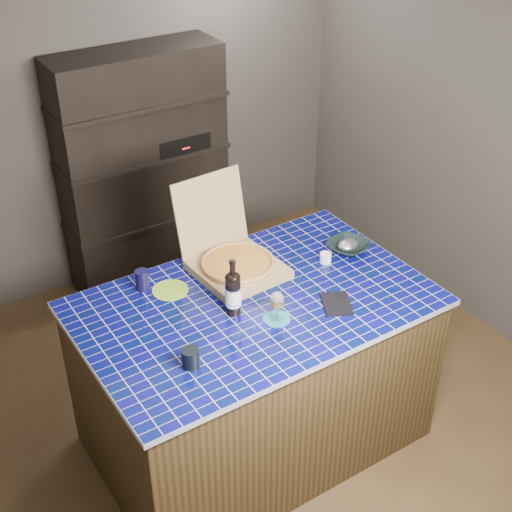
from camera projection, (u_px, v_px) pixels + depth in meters
room at (256, 218)px, 3.93m from camera, size 3.50×3.50×3.50m
shelving_unit at (144, 172)px, 5.21m from camera, size 1.20×0.41×1.80m
kitchen_island at (255, 373)px, 3.98m from camera, size 1.83×1.17×1.00m
pizza_box at (235, 261)px, 3.91m from camera, size 0.47×0.56×0.48m
mead_bottle at (233, 293)px, 3.56m from camera, size 0.08×0.08×0.32m
teal_trivet at (277, 319)px, 3.58m from camera, size 0.14×0.14×0.01m
wine_glass at (277, 301)px, 3.52m from camera, size 0.07×0.07×0.16m
tumbler at (191, 358)px, 3.26m from camera, size 0.08×0.08×0.09m
dvd_case at (336, 304)px, 3.68m from camera, size 0.21×0.24×0.02m
bowl at (348, 247)px, 4.10m from camera, size 0.28×0.28×0.06m
foil_contents at (348, 245)px, 4.10m from camera, size 0.13×0.11×0.06m
white_jar at (326, 258)px, 4.01m from camera, size 0.07×0.07×0.06m
navy_cup at (142, 280)px, 3.77m from camera, size 0.07×0.07×0.11m
green_trivet at (170, 290)px, 3.79m from camera, size 0.19×0.19×0.01m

